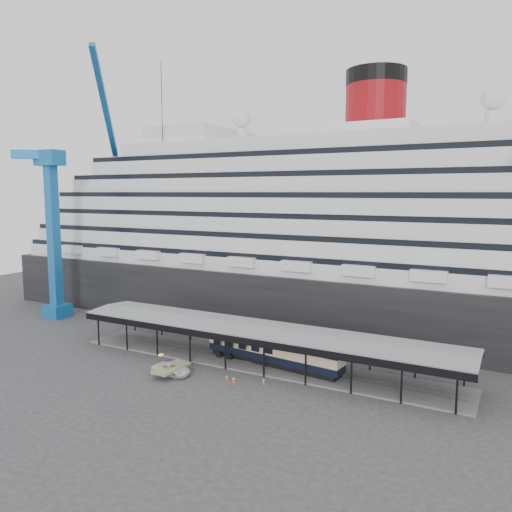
# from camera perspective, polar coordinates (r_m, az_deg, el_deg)

# --- Properties ---
(ground) EXTENTS (200.00, 200.00, 0.00)m
(ground) POSITION_cam_1_polar(r_m,az_deg,el_deg) (66.52, -1.75, -13.46)
(ground) COLOR #323234
(ground) RESTS_ON ground
(cruise_ship) EXTENTS (130.00, 30.00, 43.90)m
(cruise_ship) POSITION_cam_1_polar(r_m,az_deg,el_deg) (91.47, 8.30, 3.95)
(cruise_ship) COLOR black
(cruise_ship) RESTS_ON ground
(platform_canopy) EXTENTS (56.00, 9.18, 5.30)m
(platform_canopy) POSITION_cam_1_polar(r_m,az_deg,el_deg) (69.88, 0.32, -10.37)
(platform_canopy) COLOR slate
(platform_canopy) RESTS_ON ground
(crane_blue) EXTENTS (22.63, 19.19, 47.60)m
(crane_blue) POSITION_cam_1_polar(r_m,az_deg,el_deg) (99.90, -21.65, 4.71)
(crane_blue) COLOR #1661AB
(crane_blue) RESTS_ON ground
(port_truck) EXTENTS (5.33, 2.55, 1.47)m
(port_truck) POSITION_cam_1_polar(r_m,az_deg,el_deg) (67.35, -9.65, -12.63)
(port_truck) COLOR silver
(port_truck) RESTS_ON ground
(pullman_carriage) EXTENTS (20.58, 5.05, 20.04)m
(pullman_carriage) POSITION_cam_1_polar(r_m,az_deg,el_deg) (68.91, 1.96, -10.56)
(pullman_carriage) COLOR black
(pullman_carriage) RESTS_ON ground
(traffic_cone_left) EXTENTS (0.44, 0.44, 0.66)m
(traffic_cone_left) POSITION_cam_1_polar(r_m,az_deg,el_deg) (64.98, -3.34, -13.68)
(traffic_cone_left) COLOR #EE580D
(traffic_cone_left) RESTS_ON ground
(traffic_cone_mid) EXTENTS (0.54, 0.54, 0.84)m
(traffic_cone_mid) POSITION_cam_1_polar(r_m,az_deg,el_deg) (64.06, -2.55, -13.90)
(traffic_cone_mid) COLOR #F94A0D
(traffic_cone_mid) RESTS_ON ground
(traffic_cone_right) EXTENTS (0.53, 0.53, 0.79)m
(traffic_cone_right) POSITION_cam_1_polar(r_m,az_deg,el_deg) (63.60, 0.88, -14.08)
(traffic_cone_right) COLOR #DD560C
(traffic_cone_right) RESTS_ON ground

